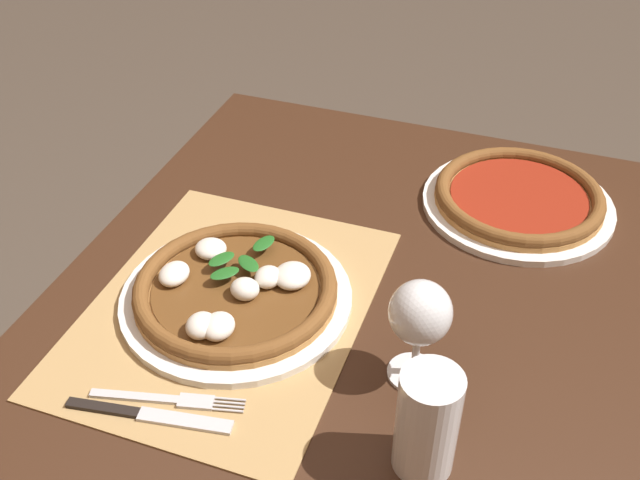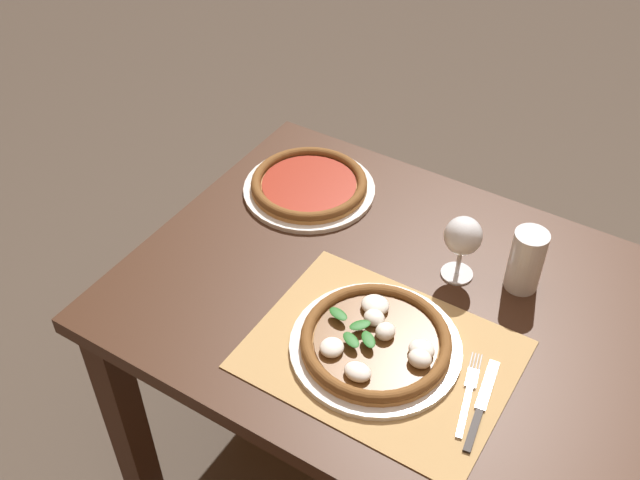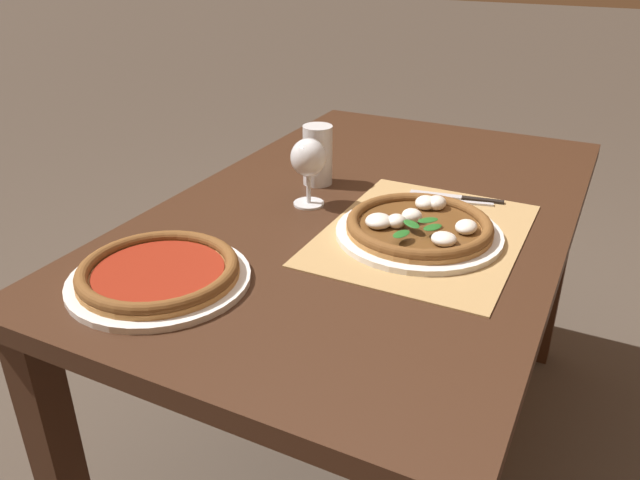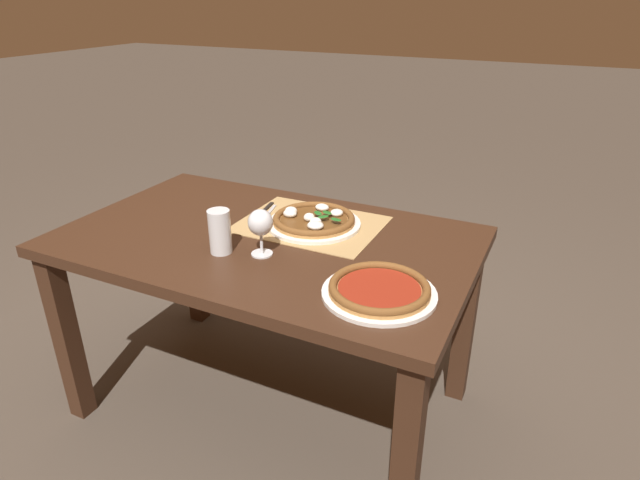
# 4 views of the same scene
# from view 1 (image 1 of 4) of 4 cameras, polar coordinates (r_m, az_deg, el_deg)

# --- Properties ---
(dining_table) EXTENTS (1.42, 0.87, 0.74)m
(dining_table) POSITION_cam_1_polar(r_m,az_deg,el_deg) (1.07, -0.87, -14.40)
(dining_table) COLOR #382114
(dining_table) RESTS_ON ground
(paper_placemat) EXTENTS (0.50, 0.38, 0.00)m
(paper_placemat) POSITION_cam_1_polar(r_m,az_deg,el_deg) (1.10, -6.99, -5.16)
(paper_placemat) COLOR #A88451
(paper_placemat) RESTS_ON dining_table
(pizza_near) EXTENTS (0.34, 0.34, 0.05)m
(pizza_near) POSITION_cam_1_polar(r_m,az_deg,el_deg) (1.09, -6.45, -3.87)
(pizza_near) COLOR silver
(pizza_near) RESTS_ON paper_placemat
(pizza_far) EXTENTS (0.32, 0.32, 0.04)m
(pizza_far) POSITION_cam_1_polar(r_m,az_deg,el_deg) (1.32, 14.89, 3.10)
(pizza_far) COLOR silver
(pizza_far) RESTS_ON dining_table
(wine_glass) EXTENTS (0.08, 0.08, 0.16)m
(wine_glass) POSITION_cam_1_polar(r_m,az_deg,el_deg) (0.93, 7.62, -5.81)
(wine_glass) COLOR silver
(wine_glass) RESTS_ON dining_table
(pint_glass) EXTENTS (0.07, 0.07, 0.15)m
(pint_glass) POSITION_cam_1_polar(r_m,az_deg,el_deg) (0.87, 8.14, -13.71)
(pint_glass) COLOR silver
(pint_glass) RESTS_ON dining_table
(fork) EXTENTS (0.06, 0.20, 0.00)m
(fork) POSITION_cam_1_polar(r_m,az_deg,el_deg) (0.99, -11.48, -11.82)
(fork) COLOR #B7B7BC
(fork) RESTS_ON paper_placemat
(knife) EXTENTS (0.05, 0.22, 0.01)m
(knife) POSITION_cam_1_polar(r_m,az_deg,el_deg) (0.98, -12.90, -12.88)
(knife) COLOR black
(knife) RESTS_ON paper_placemat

